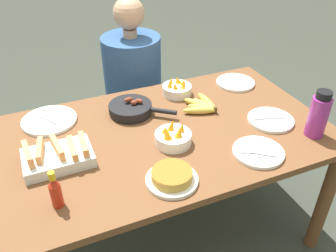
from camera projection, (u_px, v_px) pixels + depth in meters
ground_plane at (168, 230)px, 2.10m from camera, size 14.00×14.00×0.00m
dining_table at (168, 147)px, 1.75m from camera, size 1.54×0.93×0.72m
banana_bunch at (203, 106)px, 1.85m from camera, size 0.18×0.21×0.04m
melon_tray at (58, 156)px, 1.49m from camera, size 0.28×0.19×0.10m
skillet at (131, 109)px, 1.82m from camera, size 0.31×0.27×0.08m
frittata_plate_center at (172, 177)px, 1.40m from camera, size 0.21×0.21×0.05m
empty_plate_near_front at (271, 120)px, 1.76m from camera, size 0.23×0.23×0.02m
empty_plate_far_left at (235, 83)px, 2.10m from camera, size 0.22×0.22×0.02m
empty_plate_far_right at (49, 120)px, 1.76m from camera, size 0.27×0.27×0.02m
empty_plate_mid_edge at (258, 152)px, 1.55m from camera, size 0.22×0.22×0.02m
fruit_bowl_mango at (177, 89)px, 1.98m from camera, size 0.16×0.16×0.10m
fruit_bowl_citrus at (173, 137)px, 1.60m from camera, size 0.17×0.17×0.11m
water_bottle at (319, 115)px, 1.62m from camera, size 0.09×0.09×0.23m
hot_sauce_bottle at (55, 191)px, 1.27m from camera, size 0.04×0.04×0.16m
person_figure at (134, 101)px, 2.42m from camera, size 0.41×0.41×1.16m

